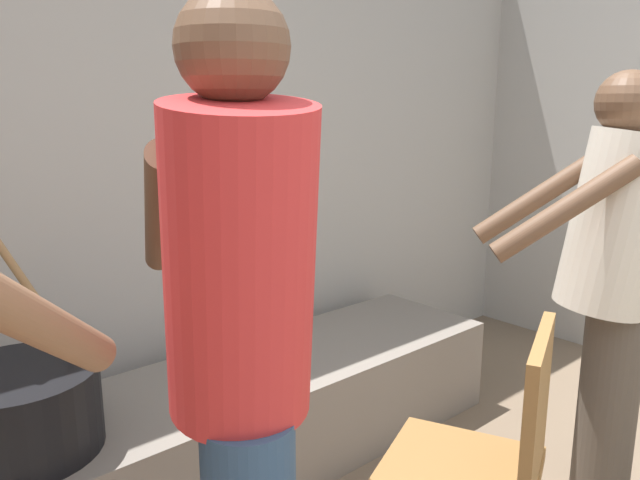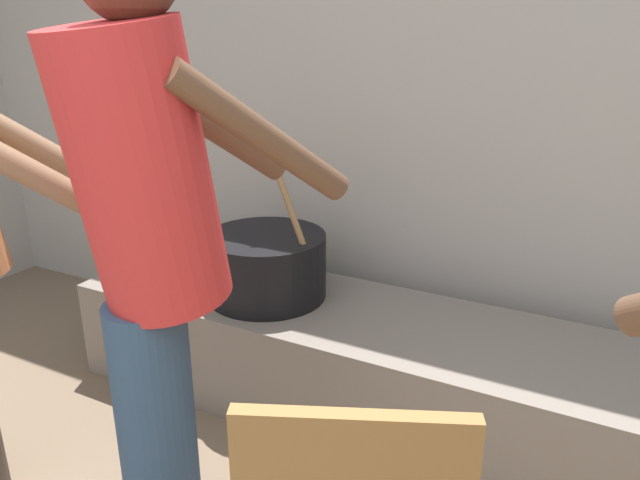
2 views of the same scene
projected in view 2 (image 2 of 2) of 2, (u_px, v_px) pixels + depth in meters
The scene contains 4 objects.
block_enclosure_rear at pixel (450, 92), 2.36m from camera, with size 5.45×0.20×2.34m, color #ADA8A0.
hearth_ledge at pixel (413, 377), 2.22m from camera, with size 2.71×0.60×0.41m, color slate.
cooking_pot_main at pixel (266, 265), 2.36m from camera, with size 0.47×0.47×0.71m.
cook_in_red_shirt at pixel (151, 243), 1.42m from camera, with size 0.57×0.75×1.64m.
Camera 2 is at (0.67, 0.20, 1.43)m, focal length 34.10 mm.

